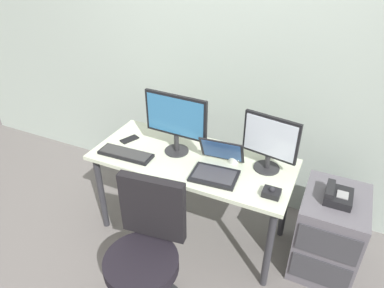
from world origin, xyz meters
name	(u,v)px	position (x,y,z in m)	size (l,w,h in m)	color
ground_plane	(192,229)	(0.00, 0.00, 0.00)	(8.00, 8.00, 0.00)	slate
back_wall	(229,42)	(0.00, 0.67, 1.40)	(6.00, 0.10, 2.80)	#A0AEA5
desk	(192,167)	(0.00, 0.00, 0.63)	(1.48, 0.64, 0.72)	beige
file_cabinet	(328,233)	(1.02, 0.10, 0.31)	(0.42, 0.53, 0.63)	#5B5760
desk_phone	(337,196)	(1.01, 0.08, 0.66)	(0.17, 0.20, 0.09)	black
office_chair	(146,261)	(0.05, -0.75, 0.44)	(0.52, 0.52, 0.96)	black
monitor_main	(176,120)	(-0.14, 0.03, 0.99)	(0.49, 0.18, 0.46)	#262628
monitor_side	(270,141)	(0.53, 0.10, 0.94)	(0.39, 0.18, 0.40)	#262628
keyboard	(126,154)	(-0.46, -0.18, 0.73)	(0.41, 0.15, 0.03)	black
laptop	(217,166)	(0.23, -0.09, 0.77)	(0.33, 0.35, 0.22)	black
trackball_mouse	(272,192)	(0.63, -0.17, 0.74)	(0.11, 0.09, 0.07)	black
coffee_mug	(234,156)	(0.29, 0.08, 0.77)	(0.09, 0.08, 0.10)	silver
cell_phone	(130,139)	(-0.56, 0.02, 0.72)	(0.07, 0.14, 0.01)	black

